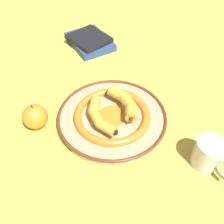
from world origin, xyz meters
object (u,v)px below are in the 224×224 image
banana_b (125,103)px  book_stack (89,40)px  coffee_mug (209,154)px  apple (35,117)px  decorative_bowl (112,117)px  banana_a (99,116)px

banana_b → book_stack: banana_b is taller
coffee_mug → apple: (0.26, 0.45, -0.01)m
decorative_bowl → coffee_mug: size_ratio=2.80×
decorative_bowl → banana_a: bearing=110.6°
banana_b → apple: apple is taller
decorative_bowl → banana_b: size_ratio=2.08×
decorative_bowl → book_stack: size_ratio=1.44×
book_stack → banana_b: bearing=167.8°
coffee_mug → book_stack: bearing=-176.6°
book_stack → coffee_mug: 0.71m
book_stack → banana_a: bearing=156.3°
apple → book_stack: bearing=-30.2°
coffee_mug → banana_b: bearing=-157.9°
banana_a → banana_b: bearing=99.2°
decorative_bowl → coffee_mug: coffee_mug is taller
banana_a → coffee_mug: (-0.20, -0.26, -0.01)m
book_stack → apple: bearing=132.7°
banana_b → book_stack: 0.45m
decorative_bowl → book_stack: (0.46, -0.01, 0.00)m
coffee_mug → apple: 0.52m
banana_a → apple: 0.20m
banana_a → apple: size_ratio=1.94×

